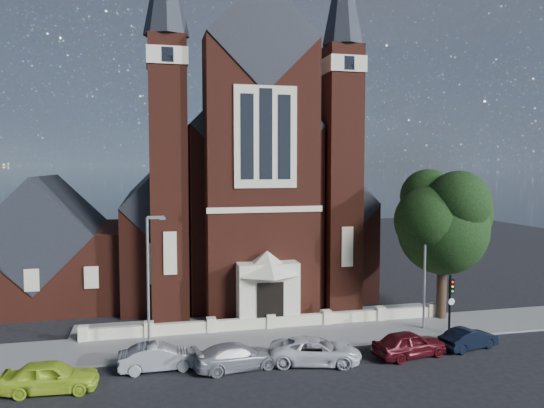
{
  "coord_description": "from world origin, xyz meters",
  "views": [
    {
      "loc": [
        -7.86,
        -27.72,
        11.02
      ],
      "look_at": [
        1.39,
        12.0,
        8.08
      ],
      "focal_mm": 35.0,
      "sensor_mm": 36.0,
      "label": 1
    }
  ],
  "objects_px": {
    "street_lamp_right": "(426,262)",
    "car_silver_a": "(159,357)",
    "street_tree": "(447,224)",
    "traffic_signal": "(451,297)",
    "car_lime_van": "(51,376)",
    "car_dark_red": "(409,344)",
    "parish_hall": "(47,252)",
    "car_silver_b": "(237,356)",
    "car_white_suv": "(315,351)",
    "church": "(232,195)",
    "street_lamp_left": "(149,275)",
    "car_navy": "(469,339)"
  },
  "relations": [
    {
      "from": "traffic_signal",
      "to": "street_tree",
      "type": "bearing_deg",
      "value": 64.05
    },
    {
      "from": "street_lamp_left",
      "to": "car_lime_van",
      "type": "distance_m",
      "value": 7.76
    },
    {
      "from": "church",
      "to": "car_silver_a",
      "type": "height_order",
      "value": "church"
    },
    {
      "from": "street_lamp_right",
      "to": "car_silver_a",
      "type": "relative_size",
      "value": 1.88
    },
    {
      "from": "car_silver_a",
      "to": "car_white_suv",
      "type": "xyz_separation_m",
      "value": [
        8.53,
        -0.99,
        0.0
      ]
    },
    {
      "from": "street_lamp_right",
      "to": "car_dark_red",
      "type": "distance_m",
      "value": 6.76
    },
    {
      "from": "street_lamp_right",
      "to": "traffic_signal",
      "type": "height_order",
      "value": "street_lamp_right"
    },
    {
      "from": "parish_hall",
      "to": "car_lime_van",
      "type": "distance_m",
      "value": 19.34
    },
    {
      "from": "parish_hall",
      "to": "traffic_signal",
      "type": "height_order",
      "value": "parish_hall"
    },
    {
      "from": "street_lamp_left",
      "to": "car_silver_b",
      "type": "bearing_deg",
      "value": -40.75
    },
    {
      "from": "car_white_suv",
      "to": "church",
      "type": "bearing_deg",
      "value": 17.27
    },
    {
      "from": "car_silver_a",
      "to": "car_white_suv",
      "type": "height_order",
      "value": "car_white_suv"
    },
    {
      "from": "street_tree",
      "to": "street_lamp_right",
      "type": "xyz_separation_m",
      "value": [
        -2.51,
        -1.71,
        -2.36
      ]
    },
    {
      "from": "parish_hall",
      "to": "street_lamp_right",
      "type": "bearing_deg",
      "value": -28.22
    },
    {
      "from": "car_white_suv",
      "to": "car_silver_b",
      "type": "bearing_deg",
      "value": 102.29
    },
    {
      "from": "church",
      "to": "parish_hall",
      "type": "height_order",
      "value": "church"
    },
    {
      "from": "parish_hall",
      "to": "traffic_signal",
      "type": "distance_m",
      "value": 31.2
    },
    {
      "from": "car_dark_red",
      "to": "traffic_signal",
      "type": "bearing_deg",
      "value": -67.69
    },
    {
      "from": "church",
      "to": "car_dark_red",
      "type": "distance_m",
      "value": 25.37
    },
    {
      "from": "street_tree",
      "to": "car_silver_b",
      "type": "distance_m",
      "value": 18.03
    },
    {
      "from": "traffic_signal",
      "to": "car_silver_b",
      "type": "height_order",
      "value": "traffic_signal"
    },
    {
      "from": "street_tree",
      "to": "car_lime_van",
      "type": "height_order",
      "value": "street_tree"
    },
    {
      "from": "church",
      "to": "car_lime_van",
      "type": "height_order",
      "value": "church"
    },
    {
      "from": "parish_hall",
      "to": "car_white_suv",
      "type": "xyz_separation_m",
      "value": [
        17.06,
        -18.12,
        -3.3
      ]
    },
    {
      "from": "car_lime_van",
      "to": "church",
      "type": "bearing_deg",
      "value": -24.67
    },
    {
      "from": "car_white_suv",
      "to": "car_silver_a",
      "type": "bearing_deg",
      "value": 98.01
    },
    {
      "from": "car_white_suv",
      "to": "street_lamp_right",
      "type": "bearing_deg",
      "value": -50.86
    },
    {
      "from": "car_silver_b",
      "to": "car_navy",
      "type": "distance_m",
      "value": 14.12
    },
    {
      "from": "street_lamp_right",
      "to": "car_white_suv",
      "type": "relative_size",
      "value": 1.58
    },
    {
      "from": "car_white_suv",
      "to": "traffic_signal",
      "type": "bearing_deg",
      "value": -61.02
    },
    {
      "from": "car_lime_van",
      "to": "car_white_suv",
      "type": "height_order",
      "value": "car_lime_van"
    },
    {
      "from": "street_lamp_left",
      "to": "car_silver_b",
      "type": "distance_m",
      "value": 7.18
    },
    {
      "from": "car_silver_a",
      "to": "street_lamp_right",
      "type": "bearing_deg",
      "value": -82.26
    },
    {
      "from": "car_lime_van",
      "to": "car_white_suv",
      "type": "distance_m",
      "value": 13.75
    },
    {
      "from": "church",
      "to": "car_lime_van",
      "type": "distance_m",
      "value": 27.89
    },
    {
      "from": "street_tree",
      "to": "street_lamp_left",
      "type": "bearing_deg",
      "value": -175.24
    },
    {
      "from": "street_lamp_right",
      "to": "car_silver_b",
      "type": "bearing_deg",
      "value": -163.67
    },
    {
      "from": "street_tree",
      "to": "street_lamp_left",
      "type": "xyz_separation_m",
      "value": [
        -20.51,
        -1.71,
        -2.36
      ]
    },
    {
      "from": "street_lamp_left",
      "to": "car_silver_b",
      "type": "xyz_separation_m",
      "value": [
        4.57,
        -3.94,
        -3.91
      ]
    },
    {
      "from": "parish_hall",
      "to": "street_lamp_left",
      "type": "distance_m",
      "value": 16.18
    },
    {
      "from": "car_lime_van",
      "to": "car_dark_red",
      "type": "height_order",
      "value": "car_lime_van"
    },
    {
      "from": "street_lamp_right",
      "to": "traffic_signal",
      "type": "relative_size",
      "value": 2.02
    },
    {
      "from": "street_lamp_right",
      "to": "car_silver_a",
      "type": "height_order",
      "value": "street_lamp_right"
    },
    {
      "from": "street_tree",
      "to": "street_lamp_right",
      "type": "height_order",
      "value": "street_tree"
    },
    {
      "from": "parish_hall",
      "to": "street_lamp_right",
      "type": "height_order",
      "value": "parish_hall"
    },
    {
      "from": "car_silver_b",
      "to": "car_lime_van",
      "type": "bearing_deg",
      "value": 86.59
    },
    {
      "from": "car_white_suv",
      "to": "parish_hall",
      "type": "bearing_deg",
      "value": 57.92
    },
    {
      "from": "street_lamp_left",
      "to": "car_lime_van",
      "type": "relative_size",
      "value": 1.79
    },
    {
      "from": "parish_hall",
      "to": "car_silver_b",
      "type": "xyz_separation_m",
      "value": [
        12.66,
        -17.94,
        -3.32
      ]
    },
    {
      "from": "street_tree",
      "to": "car_navy",
      "type": "xyz_separation_m",
      "value": [
        -1.82,
        -5.68,
        -6.33
      ]
    }
  ]
}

